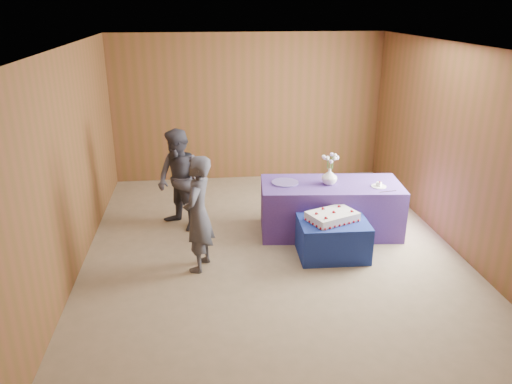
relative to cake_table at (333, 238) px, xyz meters
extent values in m
plane|color=gray|center=(-0.78, 0.33, -0.25)|extent=(6.00, 6.00, 0.00)
cube|color=brown|center=(-0.78, 3.33, 1.10)|extent=(5.00, 0.04, 2.70)
cube|color=brown|center=(-0.78, -2.67, 1.10)|extent=(5.00, 0.04, 2.70)
cube|color=brown|center=(-3.28, 0.33, 1.10)|extent=(0.04, 6.00, 2.70)
cube|color=brown|center=(1.72, 0.33, 1.10)|extent=(0.04, 6.00, 2.70)
cube|color=white|center=(-0.78, 0.33, 2.45)|extent=(5.00, 6.00, 0.04)
cube|color=#1B3599|center=(0.00, 0.00, 0.00)|extent=(0.92, 0.73, 0.50)
cube|color=#4A3085|center=(0.15, 0.73, 0.12)|extent=(2.08, 1.09, 0.75)
cube|color=silver|center=(-0.01, 0.02, 0.31)|extent=(0.72, 0.61, 0.11)
sphere|color=maroon|center=(-0.22, -0.28, 0.27)|extent=(0.03, 0.03, 0.03)
sphere|color=maroon|center=(0.35, -0.05, 0.27)|extent=(0.03, 0.03, 0.03)
sphere|color=maroon|center=(-0.38, 0.09, 0.27)|extent=(0.03, 0.03, 0.03)
sphere|color=maroon|center=(0.19, 0.33, 0.27)|extent=(0.03, 0.03, 0.03)
sphere|color=maroon|center=(-0.14, -0.14, 0.38)|extent=(0.04, 0.04, 0.04)
cone|color=#14591E|center=(-0.12, -0.14, 0.37)|extent=(0.02, 0.03, 0.02)
sphere|color=maroon|center=(0.10, 0.17, 0.38)|extent=(0.04, 0.04, 0.04)
cone|color=#14591E|center=(0.13, 0.17, 0.37)|extent=(0.02, 0.03, 0.02)
sphere|color=maroon|center=(-0.01, 0.02, 0.38)|extent=(0.04, 0.04, 0.04)
cone|color=#14591E|center=(0.01, 0.02, 0.37)|extent=(0.02, 0.03, 0.02)
imported|color=silver|center=(0.11, 0.72, 0.62)|extent=(0.27, 0.27, 0.23)
cylinder|color=#305F26|center=(0.15, 0.72, 0.81)|extent=(0.01, 0.01, 0.16)
sphere|color=silver|center=(0.21, 0.72, 0.89)|extent=(0.05, 0.05, 0.05)
cylinder|color=#305F26|center=(0.14, 0.74, 0.81)|extent=(0.01, 0.01, 0.16)
sphere|color=silver|center=(0.19, 0.77, 0.89)|extent=(0.05, 0.05, 0.05)
cylinder|color=#305F26|center=(0.13, 0.75, 0.81)|extent=(0.01, 0.01, 0.16)
sphere|color=silver|center=(0.15, 0.81, 0.89)|extent=(0.05, 0.05, 0.05)
cylinder|color=#305F26|center=(0.10, 0.76, 0.81)|extent=(0.01, 0.01, 0.16)
sphere|color=silver|center=(0.10, 0.81, 0.89)|extent=(0.05, 0.05, 0.05)
cylinder|color=#305F26|center=(0.08, 0.75, 0.81)|extent=(0.01, 0.01, 0.16)
sphere|color=silver|center=(0.05, 0.79, 0.89)|extent=(0.05, 0.05, 0.05)
cylinder|color=#305F26|center=(0.07, 0.73, 0.81)|extent=(0.01, 0.01, 0.16)
sphere|color=silver|center=(0.02, 0.74, 0.89)|extent=(0.05, 0.05, 0.05)
cylinder|color=#305F26|center=(0.07, 0.71, 0.81)|extent=(0.01, 0.01, 0.16)
sphere|color=silver|center=(0.02, 0.69, 0.89)|extent=(0.05, 0.05, 0.05)
cylinder|color=#305F26|center=(0.08, 0.69, 0.81)|extent=(0.01, 0.01, 0.16)
sphere|color=silver|center=(0.05, 0.65, 0.89)|extent=(0.05, 0.05, 0.05)
cylinder|color=#305F26|center=(0.10, 0.68, 0.81)|extent=(0.01, 0.01, 0.16)
sphere|color=silver|center=(0.10, 0.62, 0.89)|extent=(0.05, 0.05, 0.05)
cylinder|color=#305F26|center=(0.13, 0.68, 0.81)|extent=(0.01, 0.01, 0.16)
sphere|color=silver|center=(0.15, 0.63, 0.89)|extent=(0.05, 0.05, 0.05)
cylinder|color=#305F26|center=(0.14, 0.70, 0.81)|extent=(0.01, 0.01, 0.16)
sphere|color=silver|center=(0.19, 0.67, 0.89)|extent=(0.05, 0.05, 0.05)
cylinder|color=#6252A5|center=(-0.51, 0.83, 0.51)|extent=(0.40, 0.40, 0.02)
cylinder|color=silver|center=(0.78, 0.53, 0.51)|extent=(0.28, 0.28, 0.01)
cube|color=silver|center=(0.78, 0.53, 0.54)|extent=(0.09, 0.09, 0.06)
sphere|color=maroon|center=(0.78, 0.51, 0.58)|extent=(0.02, 0.02, 0.02)
cube|color=silver|center=(0.84, 0.33, 0.50)|extent=(0.26, 0.06, 0.00)
imported|color=#3A3B45|center=(-1.76, -0.14, 0.49)|extent=(0.51, 0.63, 1.49)
imported|color=#373641|center=(-2.03, 1.13, 0.50)|extent=(0.91, 0.93, 1.50)
camera|label=1|loc=(-1.71, -5.82, 2.94)|focal=35.00mm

